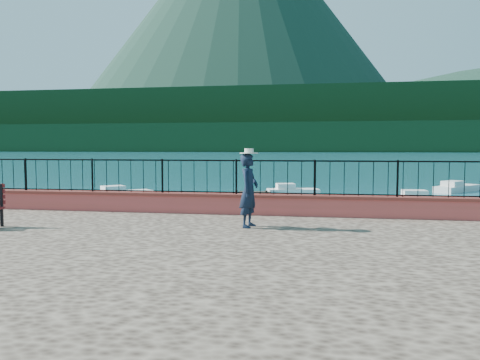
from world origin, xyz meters
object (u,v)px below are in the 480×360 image
(boat_0, at_px, (176,207))
(boat_3, at_px, (122,191))
(boat_5, at_px, (457,186))
(boat_2, at_px, (425,197))
(person, at_px, (249,190))
(boat_4, at_px, (293,189))
(boat_1, at_px, (327,214))

(boat_0, height_order, boat_3, same)
(boat_5, bearing_deg, boat_2, -164.40)
(person, relative_size, boat_5, 0.40)
(boat_2, distance_m, boat_5, 9.04)
(boat_3, xyz_separation_m, boat_4, (10.21, 3.29, 0.00))
(boat_2, relative_size, boat_5, 0.81)
(person, height_order, boat_2, person)
(boat_0, relative_size, boat_4, 1.21)
(boat_0, height_order, boat_2, same)
(boat_2, relative_size, boat_4, 1.09)
(boat_0, height_order, boat_1, same)
(boat_4, bearing_deg, boat_0, -130.30)
(boat_0, xyz_separation_m, boat_5, (15.86, 14.49, 0.00))
(boat_1, height_order, boat_2, same)
(boat_2, bearing_deg, boat_1, -127.81)
(boat_2, distance_m, boat_3, 17.53)
(boat_1, bearing_deg, boat_2, 50.21)
(person, relative_size, boat_4, 0.54)
(boat_0, xyz_separation_m, boat_4, (4.69, 9.83, 0.00))
(person, distance_m, boat_2, 17.24)
(boat_4, relative_size, boat_5, 0.75)
(boat_5, bearing_deg, boat_1, -169.60)
(person, distance_m, boat_0, 10.54)
(boat_2, xyz_separation_m, boat_5, (3.85, 8.18, 0.00))
(boat_1, relative_size, boat_4, 1.19)
(boat_1, xyz_separation_m, boat_2, (5.31, 7.43, 0.00))
(boat_0, relative_size, boat_3, 1.09)
(boat_3, distance_m, boat_4, 10.73)
(person, bearing_deg, boat_2, -13.86)
(boat_0, relative_size, boat_1, 1.02)
(person, xyz_separation_m, boat_4, (-0.07, 19.09, -1.68))
(boat_5, bearing_deg, boat_4, 153.45)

